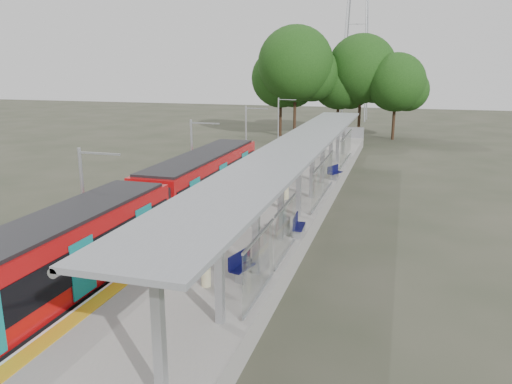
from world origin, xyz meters
TOP-DOWN VIEW (x-y plane):
  - ground at (0.00, 0.00)m, footprint 200.00×200.00m
  - trackbed at (-4.50, 20.00)m, footprint 3.00×70.00m
  - platform at (0.00, 20.00)m, footprint 6.00×50.00m
  - tactile_strip at (-2.55, 20.00)m, footprint 0.60×50.00m
  - end_fence at (0.00, 44.95)m, footprint 6.00×0.10m
  - train at (-4.50, 9.36)m, footprint 2.74×27.60m
  - canopy at (1.61, 16.19)m, footprint 3.27×38.00m
  - tree_cluster at (-2.05, 51.78)m, footprint 21.26×12.63m
  - catenary_masts at (-6.22, 19.00)m, footprint 2.08×48.16m
  - bench_near at (1.60, 5.49)m, footprint 0.82×1.56m
  - bench_mid at (2.62, 10.88)m, footprint 0.53×1.45m
  - bench_far at (2.62, 23.65)m, footprint 0.96×1.43m
  - info_pillar_near at (0.57, 4.36)m, footprint 0.36×0.36m
  - info_pillar_far at (0.56, 17.23)m, footprint 0.39×0.39m
  - litter_bin at (2.04, 10.82)m, footprint 0.53×0.53m

SIDE VIEW (x-z plane):
  - ground at x=0.00m, z-range 0.00..0.00m
  - trackbed at x=-4.50m, z-range 0.00..0.24m
  - platform at x=0.00m, z-range 0.00..1.00m
  - tactile_strip at x=-2.55m, z-range 1.00..1.02m
  - litter_bin at x=2.04m, z-range 1.00..1.93m
  - bench_far at x=2.62m, z-range 1.03..1.97m
  - bench_mid at x=2.62m, z-range 1.03..2.00m
  - bench_near at x=1.60m, z-range 1.03..2.05m
  - end_fence at x=0.00m, z-range 1.00..2.20m
  - info_pillar_near at x=0.57m, z-range 0.89..2.49m
  - info_pillar_far at x=0.56m, z-range 0.89..2.61m
  - train at x=-4.50m, z-range 0.24..3.86m
  - catenary_masts at x=-6.22m, z-range 0.21..5.61m
  - canopy at x=1.61m, z-range 2.37..6.03m
  - tree_cluster at x=-2.05m, z-range 1.19..14.83m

